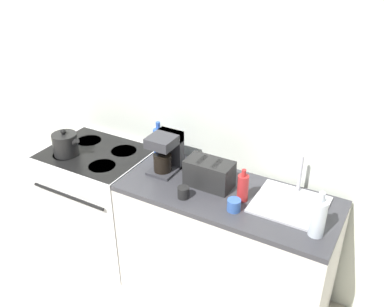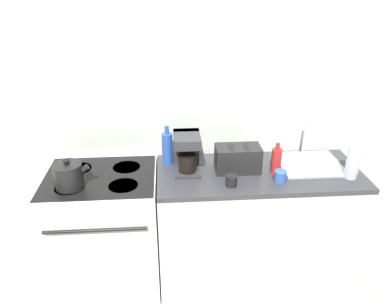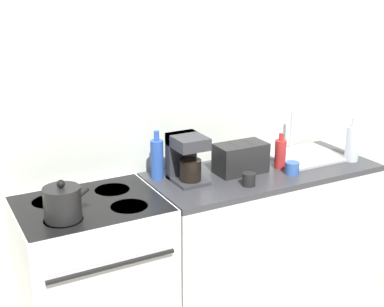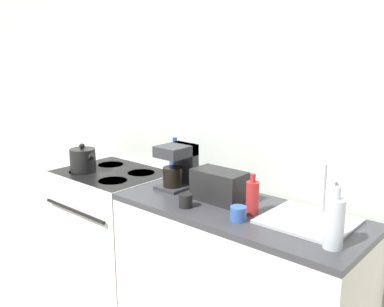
% 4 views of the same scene
% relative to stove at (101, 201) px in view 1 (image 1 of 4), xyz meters
% --- Properties ---
extents(ground_plane, '(12.00, 12.00, 0.00)m').
position_rel_stove_xyz_m(ground_plane, '(0.61, -0.31, -0.48)').
color(ground_plane, beige).
extents(wall_back, '(8.00, 0.05, 2.60)m').
position_rel_stove_xyz_m(wall_back, '(0.61, 0.37, 0.82)').
color(wall_back, silver).
rests_on(wall_back, ground_plane).
extents(stove, '(0.78, 0.66, 0.94)m').
position_rel_stove_xyz_m(stove, '(0.00, 0.00, 0.00)').
color(stove, silver).
rests_on(stove, ground_plane).
extents(counter_block, '(1.46, 0.62, 0.94)m').
position_rel_stove_xyz_m(counter_block, '(1.13, -0.00, -0.01)').
color(counter_block, silver).
rests_on(counter_block, ground_plane).
extents(kettle, '(0.24, 0.19, 0.21)m').
position_rel_stove_xyz_m(kettle, '(-0.17, -0.12, 0.54)').
color(kettle, black).
rests_on(kettle, stove).
extents(toaster, '(0.32, 0.17, 0.19)m').
position_rel_stove_xyz_m(toaster, '(0.98, 0.02, 0.55)').
color(toaster, black).
rests_on(toaster, counter_block).
extents(coffee_maker, '(0.18, 0.24, 0.28)m').
position_rel_stove_xyz_m(coffee_maker, '(0.62, 0.06, 0.61)').
color(coffee_maker, '#333338').
rests_on(coffee_maker, counter_block).
extents(sink_tray, '(0.45, 0.41, 0.28)m').
position_rel_stove_xyz_m(sink_tray, '(1.53, 0.08, 0.47)').
color(sink_tray, '#B7B7BC').
rests_on(sink_tray, counter_block).
extents(bottle_blue, '(0.08, 0.08, 0.30)m').
position_rel_stove_xyz_m(bottle_blue, '(0.48, 0.17, 0.58)').
color(bottle_blue, '#2D56B7').
rests_on(bottle_blue, counter_block).
extents(bottle_red, '(0.07, 0.07, 0.23)m').
position_rel_stove_xyz_m(bottle_red, '(1.24, -0.02, 0.55)').
color(bottle_red, '#B72828').
rests_on(bottle_red, counter_block).
extents(bottle_clear, '(0.09, 0.09, 0.29)m').
position_rel_stove_xyz_m(bottle_clear, '(1.74, -0.13, 0.58)').
color(bottle_clear, silver).
rests_on(bottle_clear, counter_block).
extents(cup_black, '(0.08, 0.08, 0.08)m').
position_rel_stove_xyz_m(cup_black, '(0.90, -0.18, 0.50)').
color(cup_black, black).
rests_on(cup_black, counter_block).
extents(cup_blue, '(0.09, 0.09, 0.08)m').
position_rel_stove_xyz_m(cup_blue, '(1.24, -0.15, 0.50)').
color(cup_blue, '#3860B2').
rests_on(cup_blue, counter_block).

